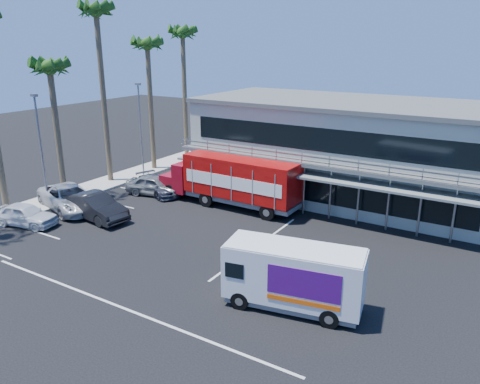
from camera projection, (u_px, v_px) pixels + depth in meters
The scene contains 16 objects.
ground at pixel (200, 257), 26.01m from camera, with size 120.00×120.00×0.00m, color black.
building at pixel (346, 149), 35.53m from camera, with size 22.40×12.00×7.30m.
curb_strip at pixel (95, 187), 38.28m from camera, with size 3.00×32.00×0.16m, color #A5A399.
palm_c at pixel (50, 75), 32.98m from camera, with size 2.80×2.80×10.75m.
palm_d at pixel (97, 23), 36.08m from camera, with size 2.80×2.80×14.75m.
palm_e at pixel (148, 52), 40.58m from camera, with size 2.80×2.80×12.25m.
palm_f at pixel (183, 41), 44.97m from camera, with size 2.80×2.80×13.25m.
light_pole_near at pixel (41, 146), 32.46m from camera, with size 0.50×0.25×8.09m.
light_pole_far at pixel (141, 125), 40.58m from camera, with size 0.50×0.25×8.09m.
red_truck at pixel (233, 179), 33.51m from camera, with size 11.01×2.82×3.69m.
white_van at pixel (293, 276), 20.65m from camera, with size 6.38×3.17×2.98m.
parked_car_a at pixel (25, 215), 30.35m from camera, with size 1.73×4.29×1.46m, color silver.
parked_car_b at pixel (95, 207), 31.42m from camera, with size 1.83×5.23×1.72m, color black.
parked_car_c at pixel (70, 198), 33.21m from camera, with size 2.85×6.17×1.71m, color #BEBEC0.
parked_car_d at pixel (159, 185), 36.67m from camera, with size 1.92×4.73×1.37m, color #333745.
parked_car_e at pixel (155, 185), 36.32m from camera, with size 1.85×4.59×1.57m, color slate.
Camera 1 is at (14.20, -19.00, 11.50)m, focal length 35.00 mm.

